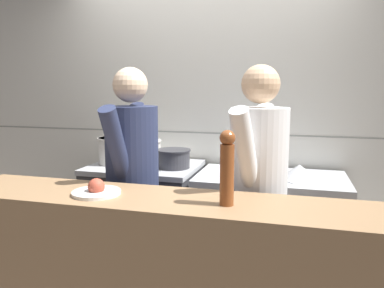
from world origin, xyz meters
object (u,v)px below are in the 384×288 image
at_px(stock_pot, 114,150).
at_px(mixing_bowl_steel, 299,171).
at_px(chefs_knife, 268,177).
at_px(plated_dish_main, 96,190).
at_px(sauce_pot, 145,152).
at_px(braising_pot, 173,158).
at_px(oven_range, 146,218).
at_px(chef_head_cook, 133,183).
at_px(pepper_mill, 227,166).
at_px(chef_sous, 258,192).

distance_m(stock_pot, mixing_bowl_steel, 1.48).
relative_size(chefs_knife, plated_dish_main, 1.29).
height_order(sauce_pot, braising_pot, sauce_pot).
xyz_separation_m(oven_range, chef_head_cook, (0.17, -0.63, 0.47)).
distance_m(stock_pot, pepper_mill, 1.57).
relative_size(stock_pot, chef_head_cook, 0.16).
height_order(braising_pot, mixing_bowl_steel, braising_pot).
height_order(pepper_mill, chef_head_cook, chef_head_cook).
bearing_deg(oven_range, chef_sous, -32.97).
height_order(oven_range, mixing_bowl_steel, mixing_bowl_steel).
distance_m(oven_range, pepper_mill, 1.59).
xyz_separation_m(pepper_mill, chef_sous, (0.10, 0.48, -0.25)).
height_order(oven_range, stock_pot, stock_pot).
xyz_separation_m(stock_pot, braising_pot, (0.52, -0.02, -0.04)).
xyz_separation_m(stock_pot, chef_sous, (1.24, -0.60, -0.10)).
xyz_separation_m(stock_pot, chef_head_cook, (0.43, -0.60, -0.10)).
height_order(mixing_bowl_steel, chef_head_cook, chef_head_cook).
height_order(stock_pot, pepper_mill, pepper_mill).
height_order(oven_range, sauce_pot, sauce_pot).
relative_size(mixing_bowl_steel, plated_dish_main, 1.01).
relative_size(oven_range, pepper_mill, 2.55).
bearing_deg(chef_head_cook, sauce_pot, 105.08).
bearing_deg(pepper_mill, sauce_pot, 128.38).
height_order(braising_pot, chef_head_cook, chef_head_cook).
relative_size(pepper_mill, chef_sous, 0.21).
height_order(oven_range, braising_pot, braising_pot).
bearing_deg(stock_pot, chefs_knife, -2.26).
bearing_deg(chef_head_cook, mixing_bowl_steel, 31.95).
bearing_deg(braising_pot, chefs_knife, -2.27).
xyz_separation_m(braising_pot, chef_sous, (0.71, -0.58, -0.06)).
bearing_deg(chefs_knife, sauce_pot, 176.42).
height_order(oven_range, chef_sous, chef_sous).
bearing_deg(plated_dish_main, mixing_bowl_steel, 47.74).
distance_m(oven_range, chef_sous, 1.26).
distance_m(stock_pot, plated_dish_main, 1.17).
bearing_deg(sauce_pot, braising_pot, -7.34).
xyz_separation_m(stock_pot, plated_dish_main, (0.45, -1.08, -0.02)).
relative_size(oven_range, mixing_bowl_steel, 3.61).
bearing_deg(stock_pot, sauce_pot, 2.62).
relative_size(sauce_pot, braising_pot, 1.00).
bearing_deg(chef_sous, pepper_mill, -87.75).
relative_size(stock_pot, chefs_knife, 0.84).
relative_size(stock_pot, braising_pot, 1.00).
distance_m(braising_pot, chefs_knife, 0.75).
xyz_separation_m(sauce_pot, braising_pot, (0.25, -0.03, -0.03)).
bearing_deg(sauce_pot, plated_dish_main, -80.74).
relative_size(sauce_pot, chef_sous, 0.16).
bearing_deg(stock_pot, chef_head_cook, -54.15).
distance_m(chefs_knife, chef_sous, 0.55).
distance_m(oven_range, chefs_knife, 1.10).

